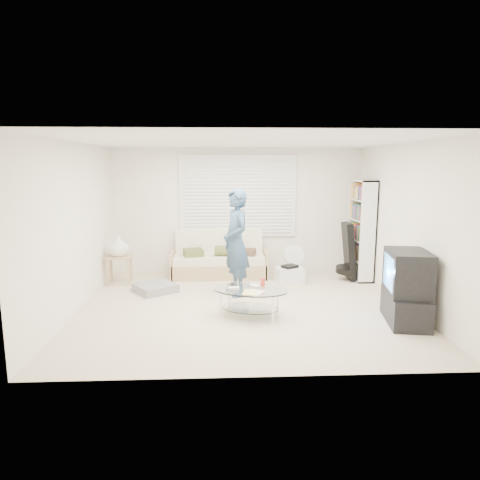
{
  "coord_description": "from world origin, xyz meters",
  "views": [
    {
      "loc": [
        -0.35,
        -6.34,
        2.15
      ],
      "look_at": [
        -0.05,
        0.3,
        0.99
      ],
      "focal_mm": 32.0,
      "sensor_mm": 36.0,
      "label": 1
    }
  ],
  "objects_px": {
    "tv_unit": "(406,288)",
    "coffee_table": "(250,294)",
    "bookshelf": "(361,230)",
    "futon_sofa": "(219,261)"
  },
  "relations": [
    {
      "from": "tv_unit",
      "to": "futon_sofa",
      "type": "bearing_deg",
      "value": 134.27
    },
    {
      "from": "coffee_table",
      "to": "bookshelf",
      "type": "bearing_deg",
      "value": 41.64
    },
    {
      "from": "tv_unit",
      "to": "coffee_table",
      "type": "xyz_separation_m",
      "value": [
        -2.14,
        0.36,
        -0.17
      ]
    },
    {
      "from": "bookshelf",
      "to": "tv_unit",
      "type": "distance_m",
      "value": 2.41
    },
    {
      "from": "tv_unit",
      "to": "coffee_table",
      "type": "height_order",
      "value": "tv_unit"
    },
    {
      "from": "bookshelf",
      "to": "tv_unit",
      "type": "height_order",
      "value": "bookshelf"
    },
    {
      "from": "bookshelf",
      "to": "coffee_table",
      "type": "bearing_deg",
      "value": -138.36
    },
    {
      "from": "bookshelf",
      "to": "tv_unit",
      "type": "xyz_separation_m",
      "value": [
        -0.13,
        -2.37,
        -0.45
      ]
    },
    {
      "from": "futon_sofa",
      "to": "tv_unit",
      "type": "bearing_deg",
      "value": -45.73
    },
    {
      "from": "bookshelf",
      "to": "coffee_table",
      "type": "distance_m",
      "value": 3.09
    }
  ]
}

